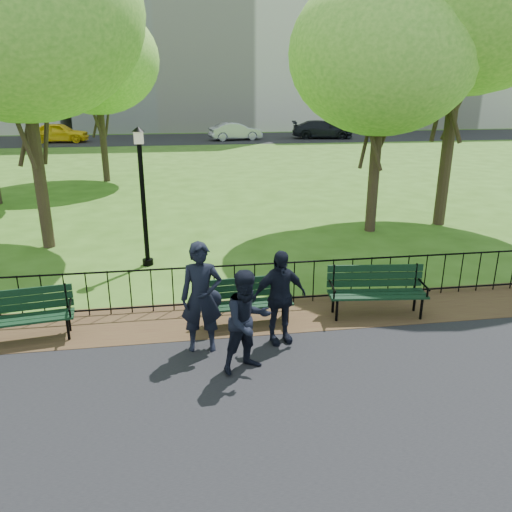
{
  "coord_description": "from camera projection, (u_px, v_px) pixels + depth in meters",
  "views": [
    {
      "loc": [
        -0.76,
        -7.04,
        4.2
      ],
      "look_at": [
        0.55,
        1.5,
        1.23
      ],
      "focal_mm": 35.0,
      "sensor_mm": 36.0,
      "label": 1
    }
  ],
  "objects": [
    {
      "name": "park_bench_main",
      "position": [
        235.0,
        297.0,
        9.03
      ],
      "size": [
        1.66,
        0.62,
        0.92
      ],
      "rotation": [
        0.0,
        0.0,
        0.07
      ],
      "color": "black",
      "rests_on": "ground"
    },
    {
      "name": "far_street",
      "position": [
        187.0,
        139.0,
        40.77
      ],
      "size": [
        70.0,
        9.0,
        0.01
      ],
      "primitive_type": "cube",
      "color": "black",
      "rests_on": "ground"
    },
    {
      "name": "sedan_dark",
      "position": [
        322.0,
        129.0,
        40.93
      ],
      "size": [
        5.19,
        2.79,
        1.43
      ],
      "primitive_type": "imported",
      "rotation": [
        0.0,
        0.0,
        1.4
      ],
      "color": "black",
      "rests_on": "far_street"
    },
    {
      "name": "dirt_strip",
      "position": [
        227.0,
        318.0,
        9.46
      ],
      "size": [
        60.0,
        1.6,
        0.01
      ],
      "primitive_type": "cube",
      "color": "#3C2318",
      "rests_on": "ground"
    },
    {
      "name": "tree_far_c",
      "position": [
        95.0,
        59.0,
        21.25
      ],
      "size": [
        5.4,
        5.4,
        7.52
      ],
      "color": "#2D2116",
      "rests_on": "ground"
    },
    {
      "name": "taxi",
      "position": [
        59.0,
        133.0,
        38.02
      ],
      "size": [
        4.41,
        1.96,
        1.47
      ],
      "primitive_type": "imported",
      "rotation": [
        0.0,
        0.0,
        1.52
      ],
      "color": "yellow",
      "rests_on": "far_street"
    },
    {
      "name": "ground",
      "position": [
        236.0,
        359.0,
        8.06
      ],
      "size": [
        120.0,
        120.0,
        0.0
      ],
      "primitive_type": "plane",
      "color": "#355B17"
    },
    {
      "name": "tree_near_w",
      "position": [
        16.0,
        12.0,
        11.76
      ],
      "size": [
        6.01,
        6.01,
        8.38
      ],
      "color": "#2D2116",
      "rests_on": "ground"
    },
    {
      "name": "tree_near_e",
      "position": [
        383.0,
        54.0,
        13.53
      ],
      "size": [
        5.17,
        5.17,
        7.21
      ],
      "color": "#2D2116",
      "rests_on": "ground"
    },
    {
      "name": "apartment_east",
      "position": [
        427.0,
        7.0,
        52.75
      ],
      "size": [
        20.0,
        15.0,
        24.0
      ],
      "primitive_type": "cube",
      "color": "beige",
      "rests_on": "ground"
    },
    {
      "name": "person_right",
      "position": [
        279.0,
        297.0,
        8.35
      ],
      "size": [
        1.02,
        0.58,
        1.64
      ],
      "primitive_type": "imported",
      "rotation": [
        0.0,
        0.0,
        0.2
      ],
      "color": "black",
      "rests_on": "asphalt_path"
    },
    {
      "name": "person_left",
      "position": [
        201.0,
        298.0,
        8.06
      ],
      "size": [
        0.71,
        0.5,
        1.86
      ],
      "primitive_type": "imported",
      "rotation": [
        0.0,
        0.0,
        -0.08
      ],
      "color": "black",
      "rests_on": "asphalt_path"
    },
    {
      "name": "lamppost",
      "position": [
        143.0,
        193.0,
        11.69
      ],
      "size": [
        0.3,
        0.3,
        3.31
      ],
      "color": "black",
      "rests_on": "ground"
    },
    {
      "name": "iron_fence",
      "position": [
        224.0,
        284.0,
        9.77
      ],
      "size": [
        24.06,
        0.06,
        1.0
      ],
      "color": "black",
      "rests_on": "ground"
    },
    {
      "name": "sedan_silver",
      "position": [
        235.0,
        131.0,
        39.63
      ],
      "size": [
        4.35,
        2.19,
        1.37
      ],
      "primitive_type": "imported",
      "rotation": [
        0.0,
        0.0,
        1.76
      ],
      "color": "#A7AAAF",
      "rests_on": "far_street"
    },
    {
      "name": "park_bench_right_a",
      "position": [
        376.0,
        285.0,
        9.45
      ],
      "size": [
        1.89,
        0.76,
        1.04
      ],
      "rotation": [
        0.0,
        0.0,
        -0.11
      ],
      "color": "black",
      "rests_on": "ground"
    },
    {
      "name": "person_mid",
      "position": [
        247.0,
        321.0,
        7.5
      ],
      "size": [
        0.89,
        0.69,
        1.63
      ],
      "primitive_type": "imported",
      "rotation": [
        0.0,
        0.0,
        0.39
      ],
      "color": "black",
      "rests_on": "asphalt_path"
    },
    {
      "name": "park_bench_left_a",
      "position": [
        20.0,
        310.0,
        8.51
      ],
      "size": [
        1.76,
        0.76,
        0.97
      ],
      "rotation": [
        0.0,
        0.0,
        0.14
      ],
      "color": "black",
      "rests_on": "ground"
    }
  ]
}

